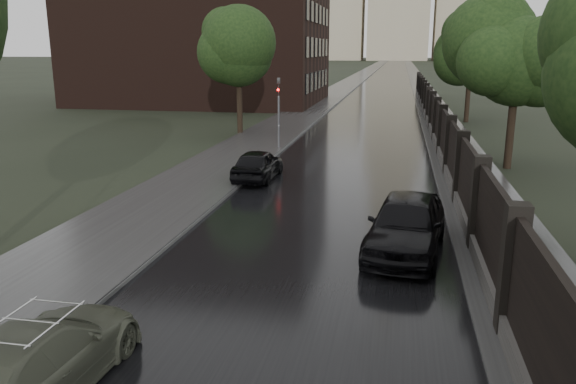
{
  "coord_description": "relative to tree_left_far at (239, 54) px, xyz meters",
  "views": [
    {
      "loc": [
        2.29,
        -5.81,
        5.51
      ],
      "look_at": [
        -0.75,
        9.65,
        1.5
      ],
      "focal_mm": 35.0,
      "sensor_mm": 36.0,
      "label": 1
    }
  ],
  "objects": [
    {
      "name": "verge_right",
      "position": [
        13.5,
        160.0,
        -5.2
      ],
      "size": [
        3.0,
        420.0,
        0.08
      ],
      "primitive_type": "cube",
      "color": "#2D2D2D",
      "rests_on": "ground"
    },
    {
      "name": "sidewalk_left",
      "position": [
        2.0,
        160.0,
        -5.16
      ],
      "size": [
        4.0,
        420.0,
        0.16
      ],
      "primitive_type": "cube",
      "color": "#2D2D2D",
      "rests_on": "ground"
    },
    {
      "name": "tree_right_c",
      "position": [
        15.5,
        10.0,
        -0.29
      ],
      "size": [
        4.08,
        4.08,
        7.01
      ],
      "color": "black",
      "rests_on": "ground"
    },
    {
      "name": "traffic_light",
      "position": [
        3.7,
        -5.01,
        -2.84
      ],
      "size": [
        0.16,
        0.32,
        4.0
      ],
      "color": "#59595E",
      "rests_on": "ground"
    },
    {
      "name": "road",
      "position": [
        8.0,
        160.0,
        -5.23
      ],
      "size": [
        8.0,
        420.0,
        0.02
      ],
      "primitive_type": "cube",
      "color": "black",
      "rests_on": "ground"
    },
    {
      "name": "hatchback_left",
      "position": [
        4.4,
        -12.65,
        -4.57
      ],
      "size": [
        1.66,
        4.0,
        1.35
      ],
      "primitive_type": "imported",
      "rotation": [
        0.0,
        0.0,
        3.12
      ],
      "color": "black",
      "rests_on": "ground"
    },
    {
      "name": "tree_left_far",
      "position": [
        0.0,
        0.0,
        0.0
      ],
      "size": [
        4.25,
        4.25,
        7.39
      ],
      "color": "black",
      "rests_on": "ground"
    },
    {
      "name": "car_right_near",
      "position": [
        10.64,
        -20.64,
        -4.42
      ],
      "size": [
        2.55,
        5.05,
        1.65
      ],
      "primitive_type": "imported",
      "rotation": [
        0.0,
        0.0,
        -0.13
      ],
      "color": "black",
      "rests_on": "ground"
    },
    {
      "name": "tree_right_b",
      "position": [
        15.5,
        -8.0,
        -0.29
      ],
      "size": [
        4.08,
        4.08,
        7.01
      ],
      "color": "black",
      "rests_on": "ground"
    },
    {
      "name": "volga_sedan",
      "position": [
        4.74,
        -28.67,
        -4.59
      ],
      "size": [
        1.95,
        4.55,
        1.31
      ],
      "primitive_type": "imported",
      "rotation": [
        0.0,
        0.0,
        3.12
      ],
      "color": "#4C5040",
      "rests_on": "ground"
    },
    {
      "name": "brick_building",
      "position": [
        -10.0,
        22.0,
        4.76
      ],
      "size": [
        24.0,
        18.0,
        20.0
      ],
      "primitive_type": "cube",
      "color": "black",
      "rests_on": "ground"
    },
    {
      "name": "fence_right",
      "position": [
        12.6,
        2.01,
        -4.23
      ],
      "size": [
        0.45,
        75.72,
        2.7
      ],
      "color": "#383533",
      "rests_on": "ground"
    }
  ]
}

